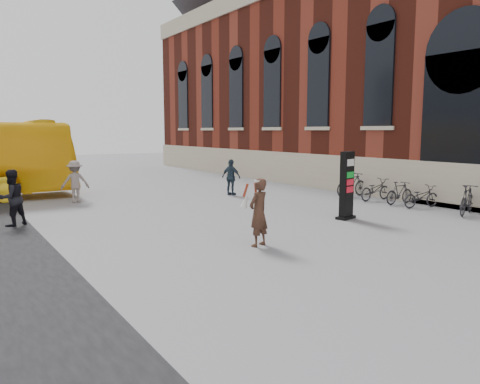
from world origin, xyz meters
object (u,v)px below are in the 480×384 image
bike_6 (375,190)px  bike_7 (352,185)px  info_pylon (347,185)px  bike_5 (399,193)px  woman (258,212)px  bike_4 (421,196)px  bike_3 (467,200)px  pedestrian_b (75,182)px  pedestrian_a (12,198)px  pedestrian_c (231,177)px

bike_6 → bike_7: bike_7 is taller
info_pylon → bike_5: bearing=1.5°
bike_7 → woman: bearing=120.4°
woman → bike_4: size_ratio=1.06×
bike_3 → bike_6: bearing=-19.2°
bike_6 → pedestrian_b: bearing=57.9°
pedestrian_a → pedestrian_b: pedestrian_a is taller
bike_5 → bike_6: bearing=0.2°
pedestrian_c → bike_5: bearing=-169.8°
info_pylon → bike_6: bearing=16.3°
bike_4 → bike_7: 3.72m
info_pylon → bike_3: (4.24, -1.81, -0.61)m
pedestrian_a → pedestrian_b: bearing=-152.9°
bike_6 → bike_7: size_ratio=0.97×
bike_5 → bike_4: bearing=-179.8°
info_pylon → bike_4: info_pylon is taller
pedestrian_a → pedestrian_c: size_ratio=1.07×
pedestrian_b → bike_3: bearing=143.7°
info_pylon → pedestrian_b: (-6.95, 8.95, -0.27)m
bike_4 → bike_5: bearing=10.3°
pedestrian_b → pedestrian_a: bearing=61.8°
bike_3 → info_pylon: bearing=47.7°
info_pylon → bike_4: (4.24, 0.10, -0.72)m
pedestrian_b → bike_4: (11.19, -8.85, -0.44)m
pedestrian_a → bike_4: pedestrian_a is taller
woman → bike_5: bearing=178.1°
pedestrian_b → bike_7: 12.31m
woman → bike_7: bearing=-167.7°
bike_4 → bike_6: 2.33m
pedestrian_a → pedestrian_c: 9.97m
bike_5 → pedestrian_a: bearing=75.3°
pedestrian_c → bike_5: 7.56m
info_pylon → pedestrian_a: bearing=140.0°
pedestrian_a → bike_5: size_ratio=1.14×
info_pylon → bike_5: info_pylon is taller
bike_5 → bike_6: size_ratio=0.87×
woman → bike_3: woman is taller
pedestrian_b → bike_5: size_ratio=1.12×
pedestrian_a → bike_6: bearing=143.1°
woman → bike_5: 9.40m
bike_3 → pedestrian_a: bearing=45.4°
pedestrian_a → bike_3: 15.63m
pedestrian_c → bike_4: size_ratio=1.00×
pedestrian_c → bike_6: pedestrian_c is taller
pedestrian_a → bike_5: pedestrian_a is taller
info_pylon → pedestrian_a: 11.03m
pedestrian_c → bike_6: (4.43, -4.83, -0.37)m
bike_4 → bike_7: bike_7 is taller
pedestrian_a → bike_3: (14.11, -6.71, -0.35)m
bike_6 → pedestrian_a: bearing=78.2°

